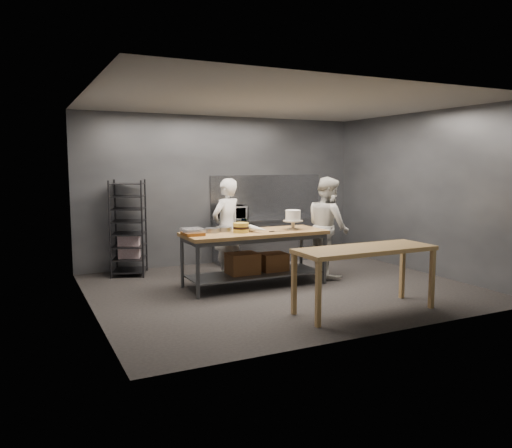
{
  "coord_description": "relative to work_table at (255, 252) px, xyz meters",
  "views": [
    {
      "loc": [
        -3.89,
        -7.07,
        2.04
      ],
      "look_at": [
        -0.33,
        0.29,
        1.05
      ],
      "focal_mm": 35.0,
      "sensor_mm": 36.0,
      "label": 1
    }
  ],
  "objects": [
    {
      "name": "speed_rack",
      "position": [
        -1.74,
        1.74,
        0.28
      ],
      "size": [
        0.78,
        0.81,
        1.75
      ],
      "color": "black",
      "rests_on": "ground"
    },
    {
      "name": "cake_pans",
      "position": [
        -0.76,
        0.17,
        0.39
      ],
      "size": [
        0.88,
        0.37,
        0.07
      ],
      "color": "gray",
      "rests_on": "work_table"
    },
    {
      "name": "piping_bag",
      "position": [
        -0.03,
        -0.19,
        0.41
      ],
      "size": [
        0.24,
        0.4,
        0.12
      ],
      "primitive_type": "cone",
      "rotation": [
        1.57,
        0.0,
        0.35
      ],
      "color": "white",
      "rests_on": "work_table"
    },
    {
      "name": "chef_right",
      "position": [
        1.5,
        0.07,
        0.33
      ],
      "size": [
        0.82,
        0.98,
        1.81
      ],
      "primitive_type": "imported",
      "rotation": [
        0.0,
        0.0,
        1.41
      ],
      "color": "silver",
      "rests_on": "ground"
    },
    {
      "name": "splashback_panel",
      "position": [
        1.31,
        2.12,
        0.78
      ],
      "size": [
        2.6,
        0.02,
        0.9
      ],
      "primitive_type": "cube",
      "color": "slate",
      "rests_on": "back_counter"
    },
    {
      "name": "back_counter",
      "position": [
        1.31,
        1.82,
        -0.12
      ],
      "size": [
        2.6,
        0.6,
        0.9
      ],
      "color": "slate",
      "rests_on": "ground"
    },
    {
      "name": "layer_cake",
      "position": [
        -0.27,
        -0.04,
        0.43
      ],
      "size": [
        0.26,
        0.26,
        0.16
      ],
      "color": "gold",
      "rests_on": "work_table"
    },
    {
      "name": "microwave",
      "position": [
        0.37,
        1.82,
        0.48
      ],
      "size": [
        0.54,
        0.37,
        0.3
      ],
      "primitive_type": "imported",
      "color": "black",
      "rests_on": "back_counter"
    },
    {
      "name": "back_wall",
      "position": [
        0.31,
        2.14,
        0.93
      ],
      "size": [
        6.0,
        0.04,
        3.0
      ],
      "primitive_type": "cube",
      "color": "#4C4F54",
      "rests_on": "ground"
    },
    {
      "name": "offset_spatula",
      "position": [
        0.29,
        -0.21,
        0.35
      ],
      "size": [
        0.36,
        0.02,
        0.02
      ],
      "color": "slate",
      "rests_on": "work_table"
    },
    {
      "name": "frosted_cake_stand",
      "position": [
        0.68,
        -0.09,
        0.56
      ],
      "size": [
        0.34,
        0.34,
        0.33
      ],
      "color": "#BDB097",
      "rests_on": "work_table"
    },
    {
      "name": "work_table",
      "position": [
        0.0,
        0.0,
        0.0
      ],
      "size": [
        2.4,
        0.9,
        0.92
      ],
      "color": "olive",
      "rests_on": "ground"
    },
    {
      "name": "chef_behind",
      "position": [
        -0.19,
        0.79,
        0.32
      ],
      "size": [
        0.77,
        0.66,
        1.78
      ],
      "primitive_type": "imported",
      "rotation": [
        0.0,
        0.0,
        3.57
      ],
      "color": "white",
      "rests_on": "ground"
    },
    {
      "name": "ground",
      "position": [
        0.31,
        -0.36,
        -0.57
      ],
      "size": [
        6.0,
        6.0,
        0.0
      ],
      "primitive_type": "plane",
      "color": "black",
      "rests_on": "ground"
    },
    {
      "name": "pastry_clamshells",
      "position": [
        -1.09,
        -0.01,
        0.4
      ],
      "size": [
        0.31,
        0.36,
        0.11
      ],
      "color": "#9A4F1E",
      "rests_on": "work_table"
    },
    {
      "name": "near_counter",
      "position": [
        0.71,
        -2.01,
        0.24
      ],
      "size": [
        2.0,
        0.7,
        0.9
      ],
      "color": "#A28143",
      "rests_on": "ground"
    }
  ]
}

